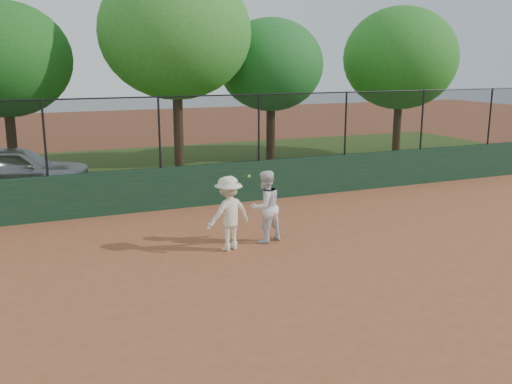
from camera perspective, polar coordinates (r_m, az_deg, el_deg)
name	(u,v)px	position (r m, az deg, el deg)	size (l,w,h in m)	color
ground	(262,279)	(11.22, 0.63, -8.70)	(80.00, 80.00, 0.00)	#9E5233
back_wall	(179,187)	(16.48, -7.74, 0.46)	(26.00, 0.20, 1.20)	#1A3A24
grass_strip	(137,171)	(22.34, -11.79, 2.05)	(36.00, 12.00, 0.01)	#304D18
parked_car	(15,170)	(19.51, -22.92, 2.05)	(1.85, 4.59, 1.56)	#B1B6BB
player_second	(265,207)	(13.20, 0.92, -1.47)	(0.82, 0.64, 1.69)	white
player_main	(229,213)	(12.66, -2.76, -2.15)	(1.21, 0.88, 1.73)	#E8E6C5
fence_assembly	(176,131)	(16.20, -8.01, 6.11)	(26.00, 0.06, 2.00)	black
tree_1	(4,60)	(21.67, -23.90, 12.00)	(4.55, 4.14, 6.15)	#402A16
tree_2	(176,33)	(21.20, -8.05, 15.50)	(5.50, 5.00, 7.50)	#4C301B
tree_3	(271,65)	(23.55, 1.52, 12.57)	(4.31, 3.91, 5.84)	#3B2213
tree_4	(401,58)	(26.23, 14.28, 12.82)	(5.11, 4.64, 6.45)	#422B17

